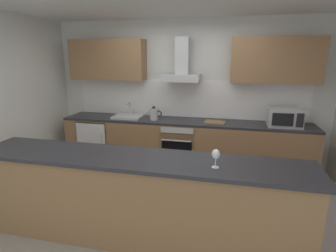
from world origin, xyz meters
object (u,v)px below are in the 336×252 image
Objects in this scene: kettle at (154,114)px; wine_glass at (216,155)px; range_hood at (182,68)px; refrigerator at (99,141)px; sink at (128,116)px; microwave at (285,117)px; chopping_board at (215,122)px; oven at (180,145)px.

wine_glass reaches higher than kettle.
range_hood reaches higher than kettle.
refrigerator is 1.24m from kettle.
sink reaches higher than kettle.
microwave is 1.08m from chopping_board.
kettle is at bearing -1.61° from refrigerator.
refrigerator is 3.14m from wine_glass.
kettle is 0.85× the size of chopping_board.
microwave reaches higher than oven.
kettle is at bearing -179.45° from chopping_board.
range_hood is 1.07m from chopping_board.
oven is 1.06m from sink.
oven is 0.74m from chopping_board.
chopping_board is (-0.12, 2.04, -0.18)m from wine_glass.
microwave reaches higher than refrigerator.
sink reaches higher than refrigerator.
kettle is (-0.46, -0.03, 0.55)m from oven.
chopping_board is at bearing -14.54° from range_hood.
oven is at bearing 4.21° from kettle.
microwave is 0.69× the size of range_hood.
chopping_board is (-1.07, 0.00, -0.14)m from microwave.
sink is 2.81× the size of wine_glass.
microwave is at bearing -0.45° from refrigerator.
chopping_board is (0.59, -0.15, -0.88)m from range_hood.
kettle is (1.10, -0.03, 0.58)m from refrigerator.
range_hood is (0.46, 0.16, 0.78)m from kettle.
microwave is 2.81× the size of wine_glass.
range_hood is 2.41m from wine_glass.
refrigerator is at bearing -179.90° from oven.
oven is 2.77× the size of kettle.
sink is at bearing 179.15° from microwave.
kettle is at bearing 119.97° from wine_glass.
chopping_board is at bearing -2.30° from oven.
microwave is 1.73× the size of kettle.
wine_glass is (2.27, -2.06, 0.67)m from refrigerator.
range_hood is (-1.66, 0.16, 0.74)m from microwave.
microwave is 2.25m from wine_glass.
refrigerator is 2.07m from range_hood.
sink is 1.73× the size of kettle.
range_hood is at bearing 108.01° from wine_glass.
oven is at bearing 179.04° from microwave.
kettle is 0.40× the size of range_hood.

